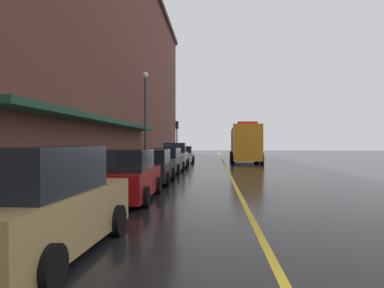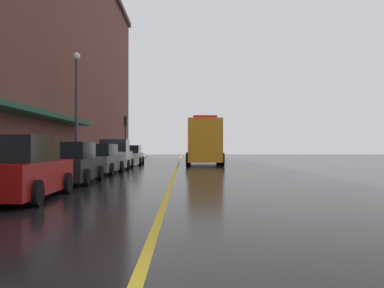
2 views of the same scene
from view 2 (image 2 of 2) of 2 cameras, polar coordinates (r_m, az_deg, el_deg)
The scene contains 12 objects.
ground_plane at distance 28.67m, azimuth -2.04°, elevation -3.27°, with size 112.00×112.00×0.00m, color black.
sidewalk_left at distance 29.43m, azimuth -14.22°, elevation -3.04°, with size 2.40×70.00×0.15m, color gray.
lane_center_stripe at distance 28.67m, azimuth -2.04°, elevation -3.27°, with size 0.16×70.00×0.01m, color gold.
parked_car_1 at distance 12.26m, azimuth -22.43°, elevation -3.25°, with size 2.11×4.60×1.72m.
parked_car_2 at distance 17.15m, azimuth -16.21°, elevation -2.61°, with size 2.08×4.32×1.61m.
parked_car_3 at distance 22.78m, azimuth -12.52°, elevation -2.10°, with size 2.17×4.50×1.59m.
parked_car_4 at distance 28.10m, azimuth -10.31°, elevation -1.51°, with size 2.19×4.59×1.92m.
parked_car_5 at distance 34.36m, azimuth -8.38°, elevation -1.56°, with size 2.11×4.79×1.58m.
utility_truck at distance 34.50m, azimuth 1.67°, elevation 0.21°, with size 3.05×8.22×3.81m.
parking_meter_0 at distance 32.60m, azimuth -11.38°, elevation -1.06°, with size 0.14×0.18×1.33m.
street_lamp_left at distance 26.22m, azimuth -15.36°, elevation 6.11°, with size 0.44×0.44×6.94m.
traffic_light_near at distance 41.86m, azimuth -9.00°, elevation 1.94°, with size 0.38×0.36×4.30m.
Camera 2 is at (0.49, -3.63, 1.41)m, focal length 39.42 mm.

